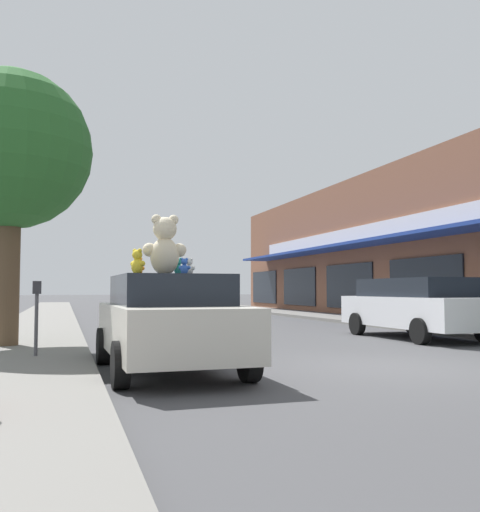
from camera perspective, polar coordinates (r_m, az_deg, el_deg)
ground_plane at (r=9.71m, az=15.17°, el=-10.65°), size 260.00×260.00×0.00m
sidewalk_near at (r=8.27m, az=-22.63°, el=-11.37°), size 2.45×90.00×0.13m
plush_art_car at (r=8.77m, az=-7.14°, el=-6.45°), size 1.98×4.09×1.47m
teddy_bear_giant at (r=8.77m, az=-7.54°, el=1.00°), size 0.69×0.43×0.93m
teddy_bear_green at (r=9.04m, az=-7.75°, el=-1.24°), size 0.18×0.12×0.24m
teddy_bear_blue at (r=8.42m, az=-5.58°, el=-1.06°), size 0.19×0.14×0.25m
teddy_bear_orange at (r=9.35m, az=-10.15°, el=-1.09°), size 0.23×0.15×0.30m
teddy_bear_teal at (r=8.92m, az=-6.17°, el=-1.09°), size 0.21×0.17×0.28m
teddy_bear_white at (r=8.75m, az=-5.08°, el=-1.10°), size 0.17×0.18×0.26m
teddy_bear_yellow at (r=8.40m, az=-10.24°, el=-0.60°), size 0.24×0.27×0.38m
parked_car_far_center at (r=15.36m, az=17.17°, el=-4.76°), size 1.98×4.71×1.54m
street_tree at (r=12.85m, az=-21.97°, el=9.69°), size 3.30×3.30×5.67m
parking_meter at (r=10.33m, az=-19.68°, el=-4.92°), size 0.14×0.10×1.27m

